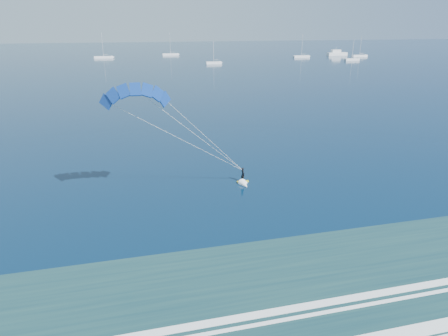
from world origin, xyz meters
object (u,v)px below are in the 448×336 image
motor_yacht (337,53)px  sailboat_7 (360,56)px  sailboat_3 (214,63)px  sailboat_5 (301,56)px  kitesurfer_rig (194,134)px  sailboat_6 (352,59)px  sailboat_4 (171,54)px  sailboat_2 (104,57)px

motor_yacht → sailboat_7: (7.70, -13.70, -0.71)m
sailboat_3 → sailboat_5: (59.58, 26.98, 0.02)m
kitesurfer_rig → sailboat_3: bearing=76.5°
kitesurfer_rig → sailboat_3: 161.44m
sailboat_3 → sailboat_6: 77.34m
kitesurfer_rig → sailboat_3: size_ratio=1.68×
motor_yacht → sailboat_7: sailboat_7 is taller
sailboat_4 → sailboat_7: 116.58m
sailboat_5 → sailboat_7: (36.07, -4.29, -0.01)m
kitesurfer_rig → sailboat_5: (97.20, 183.83, -6.77)m
sailboat_2 → sailboat_3: (54.25, -49.67, -0.02)m
kitesurfer_rig → sailboat_6: 195.17m
kitesurfer_rig → sailboat_5: size_ratio=1.37×
sailboat_5 → sailboat_7: 36.33m
kitesurfer_rig → sailboat_6: size_ratio=1.63×
sailboat_3 → sailboat_6: size_ratio=0.97×
kitesurfer_rig → sailboat_4: (23.79, 219.58, -6.77)m
kitesurfer_rig → sailboat_5: kitesurfer_rig is taller
sailboat_7 → sailboat_3: bearing=-166.7°
sailboat_2 → sailboat_7: bearing=-10.2°
sailboat_3 → motor_yacht: bearing=22.5°
sailboat_5 → sailboat_6: size_ratio=1.19×
sailboat_6 → sailboat_2: bearing=159.6°
sailboat_6 → sailboat_4: bearing=145.8°
sailboat_2 → sailboat_6: size_ratio=1.26×
motor_yacht → sailboat_6: 37.21m
sailboat_5 → sailboat_4: bearing=154.0°
sailboat_3 → sailboat_5: size_ratio=0.81×
sailboat_3 → sailboat_2: bearing=137.5°
motor_yacht → sailboat_6: sailboat_6 is taller
sailboat_2 → sailboat_4: bearing=17.9°
sailboat_7 → sailboat_4: bearing=159.9°
motor_yacht → sailboat_4: bearing=165.5°
kitesurfer_rig → sailboat_6: kitesurfer_rig is taller
motor_yacht → sailboat_2: 142.83m
kitesurfer_rig → sailboat_5: 208.06m
sailboat_4 → sailboat_3: bearing=-77.6°
sailboat_6 → motor_yacht: bearing=73.4°
sailboat_2 → sailboat_4: (40.42, 13.07, -0.00)m
sailboat_3 → sailboat_4: size_ratio=0.79×
sailboat_3 → sailboat_5: bearing=24.4°
sailboat_2 → sailboat_7: size_ratio=1.14×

